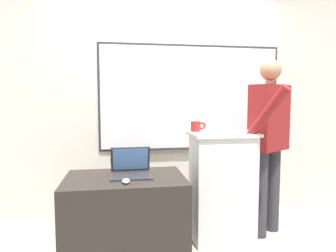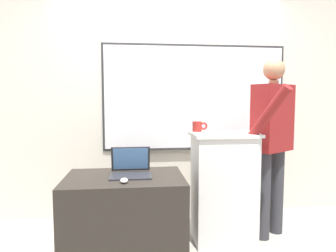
# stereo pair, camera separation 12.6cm
# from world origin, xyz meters

# --- Properties ---
(back_wall) EXTENTS (6.40, 0.17, 2.92)m
(back_wall) POSITION_xyz_m (0.01, 1.26, 1.46)
(back_wall) COLOR beige
(back_wall) RESTS_ON ground_plane
(lectern_podium) EXTENTS (0.61, 0.41, 1.04)m
(lectern_podium) POSITION_xyz_m (0.40, 0.46, 0.52)
(lectern_podium) COLOR silver
(lectern_podium) RESTS_ON ground_plane
(side_desk) EXTENTS (0.98, 0.66, 0.71)m
(side_desk) POSITION_xyz_m (-0.51, 0.24, 0.35)
(side_desk) COLOR #28231E
(side_desk) RESTS_ON ground_plane
(person_presenter) EXTENTS (0.59, 0.71, 1.73)m
(person_presenter) POSITION_xyz_m (0.90, 0.51, 1.00)
(person_presenter) COLOR #333338
(person_presenter) RESTS_ON ground_plane
(laptop) EXTENTS (0.34, 0.30, 0.23)m
(laptop) POSITION_xyz_m (-0.46, 0.30, 0.77)
(laptop) COLOR #28282D
(laptop) RESTS_ON side_desk
(wireless_keyboard) EXTENTS (0.43, 0.13, 0.02)m
(wireless_keyboard) POSITION_xyz_m (0.42, 0.40, 1.05)
(wireless_keyboard) COLOR silver
(wireless_keyboard) RESTS_ON lectern_podium
(computer_mouse_by_laptop) EXTENTS (0.06, 0.10, 0.03)m
(computer_mouse_by_laptop) POSITION_xyz_m (-0.51, 0.05, 0.72)
(computer_mouse_by_laptop) COLOR silver
(computer_mouse_by_laptop) RESTS_ON side_desk
(computer_mouse_by_keyboard) EXTENTS (0.06, 0.10, 0.03)m
(computer_mouse_by_keyboard) POSITION_xyz_m (0.66, 0.39, 1.05)
(computer_mouse_by_keyboard) COLOR silver
(computer_mouse_by_keyboard) RESTS_ON lectern_podium
(coffee_mug) EXTENTS (0.15, 0.09, 0.10)m
(coffee_mug) POSITION_xyz_m (0.18, 0.59, 1.09)
(coffee_mug) COLOR maroon
(coffee_mug) RESTS_ON lectern_podium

